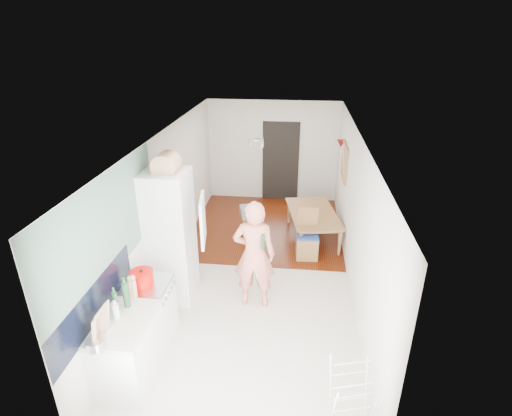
% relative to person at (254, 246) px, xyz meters
% --- Properties ---
extents(room_shell, '(3.20, 7.00, 2.50)m').
position_rel_person_xyz_m(room_shell, '(-0.05, 0.85, 0.20)').
color(room_shell, silver).
rests_on(room_shell, ground).
extents(floor, '(3.20, 7.00, 0.01)m').
position_rel_person_xyz_m(floor, '(-0.05, 0.85, -1.05)').
color(floor, beige).
rests_on(floor, ground).
extents(wood_floor_overlay, '(3.20, 3.30, 0.01)m').
position_rel_person_xyz_m(wood_floor_overlay, '(-0.05, 2.70, -1.04)').
color(wood_floor_overlay, '#54210A').
rests_on(wood_floor_overlay, room_shell).
extents(sage_wall_panel, '(0.02, 3.00, 1.30)m').
position_rel_person_xyz_m(sage_wall_panel, '(-1.64, -1.15, 0.80)').
color(sage_wall_panel, slate).
rests_on(sage_wall_panel, room_shell).
extents(tile_splashback, '(0.02, 1.90, 0.50)m').
position_rel_person_xyz_m(tile_splashback, '(-1.63, -1.70, 0.10)').
color(tile_splashback, black).
rests_on(tile_splashback, room_shell).
extents(doorway_recess, '(0.90, 0.04, 2.00)m').
position_rel_person_xyz_m(doorway_recess, '(0.15, 4.33, -0.05)').
color(doorway_recess, black).
rests_on(doorway_recess, room_shell).
extents(base_cabinet, '(0.60, 0.90, 0.86)m').
position_rel_person_xyz_m(base_cabinet, '(-1.35, -1.70, -0.62)').
color(base_cabinet, white).
rests_on(base_cabinet, room_shell).
extents(worktop, '(0.62, 0.92, 0.06)m').
position_rel_person_xyz_m(worktop, '(-1.35, -1.70, -0.16)').
color(worktop, beige).
rests_on(worktop, room_shell).
extents(range_cooker, '(0.60, 0.60, 0.88)m').
position_rel_person_xyz_m(range_cooker, '(-1.35, -0.95, -0.61)').
color(range_cooker, white).
rests_on(range_cooker, room_shell).
extents(cooker_top, '(0.60, 0.60, 0.04)m').
position_rel_person_xyz_m(cooker_top, '(-1.35, -0.95, -0.15)').
color(cooker_top, '#B6B6B9').
rests_on(cooker_top, room_shell).
extents(fridge_housing, '(0.66, 0.66, 2.15)m').
position_rel_person_xyz_m(fridge_housing, '(-1.32, 0.07, 0.03)').
color(fridge_housing, white).
rests_on(fridge_housing, room_shell).
extents(fridge_door, '(0.14, 0.56, 0.70)m').
position_rel_person_xyz_m(fridge_door, '(-0.71, -0.23, 0.50)').
color(fridge_door, white).
rests_on(fridge_door, room_shell).
extents(fridge_interior, '(0.02, 0.52, 0.66)m').
position_rel_person_xyz_m(fridge_interior, '(-1.01, 0.07, 0.50)').
color(fridge_interior, white).
rests_on(fridge_interior, room_shell).
extents(pinboard, '(0.03, 0.90, 0.70)m').
position_rel_person_xyz_m(pinboard, '(1.53, 2.75, 0.50)').
color(pinboard, tan).
rests_on(pinboard, room_shell).
extents(pinboard_frame, '(0.00, 0.94, 0.74)m').
position_rel_person_xyz_m(pinboard_frame, '(1.52, 2.75, 0.50)').
color(pinboard_frame, olive).
rests_on(pinboard_frame, room_shell).
extents(wall_sconce, '(0.18, 0.18, 0.16)m').
position_rel_person_xyz_m(wall_sconce, '(1.49, 3.40, 0.70)').
color(wall_sconce, maroon).
rests_on(wall_sconce, room_shell).
extents(person, '(0.77, 0.51, 2.09)m').
position_rel_person_xyz_m(person, '(0.00, 0.00, 0.00)').
color(person, '#DD7A65').
rests_on(person, floor).
extents(dining_table, '(1.03, 1.53, 0.49)m').
position_rel_person_xyz_m(dining_table, '(0.98, 2.30, -0.80)').
color(dining_table, olive).
rests_on(dining_table, floor).
extents(dining_chair, '(0.43, 0.43, 0.96)m').
position_rel_person_xyz_m(dining_chair, '(0.83, 1.51, -0.57)').
color(dining_chair, olive).
rests_on(dining_chair, floor).
extents(stool, '(0.43, 0.43, 0.46)m').
position_rel_person_xyz_m(stool, '(-0.35, 2.32, -0.82)').
color(stool, olive).
rests_on(stool, floor).
extents(grey_drape, '(0.50, 0.50, 0.18)m').
position_rel_person_xyz_m(grey_drape, '(-0.35, 2.29, -0.49)').
color(grey_drape, gray).
rests_on(grey_drape, stool).
extents(drying_rack, '(0.49, 0.47, 0.80)m').
position_rel_person_xyz_m(drying_rack, '(1.27, -2.06, -0.65)').
color(drying_rack, white).
rests_on(drying_rack, floor).
extents(bread_bin, '(0.45, 0.44, 0.20)m').
position_rel_person_xyz_m(bread_bin, '(-1.27, 0.08, 1.20)').
color(bread_bin, tan).
rests_on(bread_bin, fridge_housing).
extents(red_casserole, '(0.37, 0.37, 0.18)m').
position_rel_person_xyz_m(red_casserole, '(-1.39, -0.95, -0.03)').
color(red_casserole, red).
rests_on(red_casserole, cooker_top).
extents(steel_pan, '(0.23, 0.23, 0.11)m').
position_rel_person_xyz_m(steel_pan, '(-1.44, -2.13, -0.07)').
color(steel_pan, '#B6B6B9').
rests_on(steel_pan, worktop).
extents(held_bottle, '(0.06, 0.06, 0.26)m').
position_rel_person_xyz_m(held_bottle, '(0.14, -0.12, 0.14)').
color(held_bottle, '#1E4324').
rests_on(held_bottle, person).
extents(bottle_a, '(0.08, 0.08, 0.33)m').
position_rel_person_xyz_m(bottle_a, '(-1.39, -1.43, 0.04)').
color(bottle_a, '#1E4324').
rests_on(bottle_a, worktop).
extents(bottle_b, '(0.08, 0.08, 0.28)m').
position_rel_person_xyz_m(bottle_b, '(-1.48, -1.55, 0.01)').
color(bottle_b, '#1E4324').
rests_on(bottle_b, worktop).
extents(bottle_c, '(0.08, 0.08, 0.20)m').
position_rel_person_xyz_m(bottle_c, '(-1.43, -1.66, -0.03)').
color(bottle_c, silver).
rests_on(bottle_c, worktop).
extents(pepper_mill_front, '(0.07, 0.07, 0.24)m').
position_rel_person_xyz_m(pepper_mill_front, '(-1.38, -1.23, -0.01)').
color(pepper_mill_front, tan).
rests_on(pepper_mill_front, worktop).
extents(pepper_mill_back, '(0.07, 0.07, 0.23)m').
position_rel_person_xyz_m(pepper_mill_back, '(-1.42, -1.23, -0.01)').
color(pepper_mill_back, tan).
rests_on(pepper_mill_back, worktop).
extents(chopping_boards, '(0.07, 0.29, 0.38)m').
position_rel_person_xyz_m(chopping_boards, '(-1.44, -1.99, 0.06)').
color(chopping_boards, tan).
rests_on(chopping_boards, worktop).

